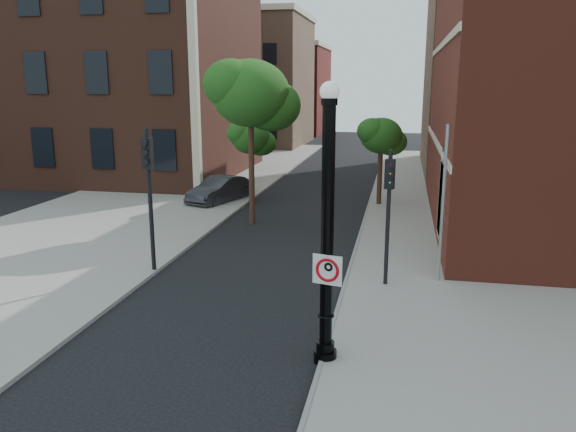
% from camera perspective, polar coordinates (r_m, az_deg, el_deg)
% --- Properties ---
extents(ground, '(120.00, 120.00, 0.00)m').
position_cam_1_polar(ground, '(12.86, -6.08, -14.40)').
color(ground, black).
rests_on(ground, ground).
extents(sidewalk_right, '(8.00, 60.00, 0.12)m').
position_cam_1_polar(sidewalk_right, '(21.78, 17.55, -3.03)').
color(sidewalk_right, gray).
rests_on(sidewalk_right, ground).
extents(sidewalk_left, '(10.00, 50.00, 0.12)m').
position_cam_1_polar(sidewalk_left, '(31.99, -11.80, 2.42)').
color(sidewalk_left, gray).
rests_on(sidewalk_left, ground).
extents(curb_edge, '(0.10, 60.00, 0.14)m').
position_cam_1_polar(curb_edge, '(21.69, 7.13, -2.54)').
color(curb_edge, gray).
rests_on(curb_edge, ground).
extents(victorian_building, '(18.60, 14.60, 17.95)m').
position_cam_1_polar(victorian_building, '(40.01, -18.56, 16.67)').
color(victorian_building, brown).
rests_on(victorian_building, ground).
extents(bg_building_tan_a, '(12.00, 12.00, 12.00)m').
position_cam_1_polar(bg_building_tan_a, '(56.99, -4.42, 13.35)').
color(bg_building_tan_a, '#92694F').
rests_on(bg_building_tan_a, ground).
extents(bg_building_red, '(12.00, 12.00, 10.00)m').
position_cam_1_polar(bg_building_red, '(70.56, -1.23, 12.57)').
color(bg_building_red, maroon).
rests_on(bg_building_red, ground).
extents(lamppost, '(0.51, 0.51, 6.01)m').
position_cam_1_polar(lamppost, '(11.74, 3.99, -2.47)').
color(lamppost, black).
rests_on(lamppost, ground).
extents(no_parking_sign, '(0.64, 0.18, 0.65)m').
position_cam_1_polar(no_parking_sign, '(11.77, 4.02, -5.46)').
color(no_parking_sign, white).
rests_on(no_parking_sign, ground).
extents(parked_car, '(2.67, 4.30, 1.34)m').
position_cam_1_polar(parked_car, '(28.86, -6.90, 2.67)').
color(parked_car, '#2A2B2F').
rests_on(parked_car, ground).
extents(traffic_signal_left, '(0.31, 0.39, 4.64)m').
position_cam_1_polar(traffic_signal_left, '(17.95, -13.98, 3.83)').
color(traffic_signal_left, black).
rests_on(traffic_signal_left, ground).
extents(traffic_signal_right, '(0.30, 0.36, 4.13)m').
position_cam_1_polar(traffic_signal_right, '(16.43, 10.22, 1.95)').
color(traffic_signal_right, black).
rests_on(traffic_signal_right, ground).
extents(utility_pole, '(0.10, 0.10, 4.82)m').
position_cam_1_polar(utility_pole, '(17.20, 15.43, 0.92)').
color(utility_pole, '#999999').
rests_on(utility_pole, ground).
extents(street_tree_a, '(3.86, 3.49, 6.95)m').
position_cam_1_polar(street_tree_a, '(23.79, -3.69, 12.18)').
color(street_tree_a, '#351F15').
rests_on(street_tree_a, ground).
extents(street_tree_b, '(2.33, 2.10, 4.19)m').
position_cam_1_polar(street_tree_b, '(28.24, -3.75, 7.89)').
color(street_tree_b, '#351F15').
rests_on(street_tree_b, ground).
extents(street_tree_c, '(2.42, 2.19, 4.36)m').
position_cam_1_polar(street_tree_c, '(27.85, 9.51, 7.94)').
color(street_tree_c, '#351F15').
rests_on(street_tree_c, ground).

